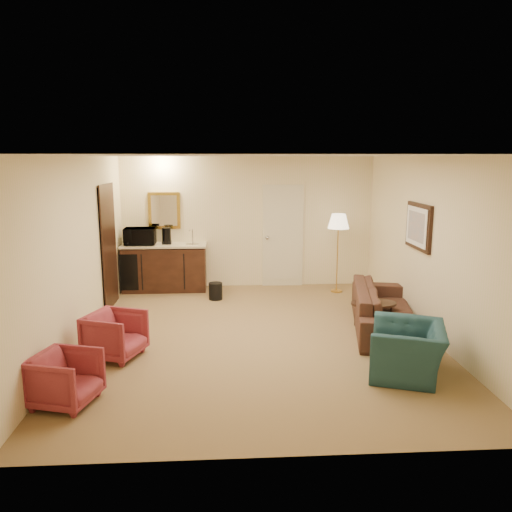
{
  "coord_description": "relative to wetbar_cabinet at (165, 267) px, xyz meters",
  "views": [
    {
      "loc": [
        -0.45,
        -6.92,
        2.57
      ],
      "look_at": [
        0.01,
        0.5,
        1.1
      ],
      "focal_mm": 35.0,
      "sensor_mm": 36.0,
      "label": 1
    }
  ],
  "objects": [
    {
      "name": "ground",
      "position": [
        1.65,
        -2.72,
        -0.46
      ],
      "size": [
        6.0,
        6.0,
        0.0
      ],
      "primitive_type": "plane",
      "color": "olive",
      "rests_on": "ground"
    },
    {
      "name": "room_walls",
      "position": [
        1.55,
        -1.95,
        1.26
      ],
      "size": [
        5.02,
        6.01,
        2.61
      ],
      "color": "beige",
      "rests_on": "ground"
    },
    {
      "name": "wetbar_cabinet",
      "position": [
        0.0,
        0.0,
        0.0
      ],
      "size": [
        1.64,
        0.58,
        0.92
      ],
      "primitive_type": "cube",
      "color": "#3B1E13",
      "rests_on": "ground"
    },
    {
      "name": "sofa",
      "position": [
        3.6,
        -2.51,
        -0.02
      ],
      "size": [
        1.1,
        2.33,
        0.88
      ],
      "primitive_type": "imported",
      "rotation": [
        0.0,
        0.0,
        1.36
      ],
      "color": "black",
      "rests_on": "ground"
    },
    {
      "name": "teal_armchair",
      "position": [
        3.36,
        -4.13,
        -0.04
      ],
      "size": [
        0.9,
        1.11,
        0.84
      ],
      "primitive_type": "imported",
      "rotation": [
        0.0,
        0.0,
        -1.91
      ],
      "color": "#214552",
      "rests_on": "ground"
    },
    {
      "name": "rose_chair_near",
      "position": [
        -0.25,
        -3.37,
        -0.13
      ],
      "size": [
        0.8,
        0.82,
        0.67
      ],
      "primitive_type": "imported",
      "rotation": [
        0.0,
        0.0,
        1.22
      ],
      "color": "#98313D",
      "rests_on": "ground"
    },
    {
      "name": "rose_chair_far",
      "position": [
        -0.5,
        -4.63,
        -0.15
      ],
      "size": [
        0.71,
        0.74,
        0.63
      ],
      "primitive_type": "imported",
      "rotation": [
        0.0,
        0.0,
        1.3
      ],
      "color": "#98313D",
      "rests_on": "ground"
    },
    {
      "name": "coffee_table",
      "position": [
        3.45,
        -2.42,
        -0.26
      ],
      "size": [
        0.77,
        0.58,
        0.4
      ],
      "primitive_type": "cube",
      "rotation": [
        0.0,
        0.0,
        0.17
      ],
      "color": "black",
      "rests_on": "ground"
    },
    {
      "name": "floor_lamp",
      "position": [
        3.35,
        -0.32,
        0.31
      ],
      "size": [
        0.51,
        0.51,
        1.53
      ],
      "primitive_type": "cube",
      "rotation": [
        0.0,
        0.0,
        -0.29
      ],
      "color": "gold",
      "rests_on": "ground"
    },
    {
      "name": "waste_bin",
      "position": [
        1.0,
        -0.72,
        -0.3
      ],
      "size": [
        0.26,
        0.26,
        0.31
      ],
      "primitive_type": "cylinder",
      "rotation": [
        0.0,
        0.0,
        0.02
      ],
      "color": "black",
      "rests_on": "ground"
    },
    {
      "name": "microwave",
      "position": [
        -0.45,
        -0.01,
        0.66
      ],
      "size": [
        0.59,
        0.33,
        0.4
      ],
      "primitive_type": "imported",
      "rotation": [
        0.0,
        0.0,
        0.02
      ],
      "color": "black",
      "rests_on": "wetbar_cabinet"
    },
    {
      "name": "coffee_maker",
      "position": [
        0.05,
        0.03,
        0.62
      ],
      "size": [
        0.18,
        0.18,
        0.32
      ],
      "primitive_type": "cylinder",
      "rotation": [
        0.0,
        0.0,
        -0.04
      ],
      "color": "black",
      "rests_on": "wetbar_cabinet"
    }
  ]
}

